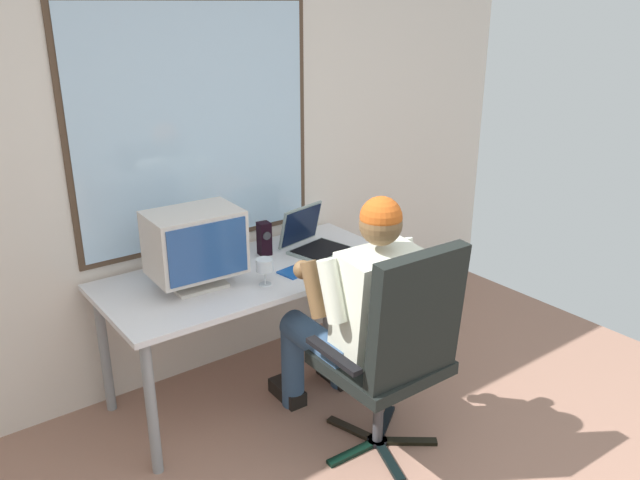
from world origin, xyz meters
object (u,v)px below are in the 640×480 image
at_px(person_seated, 358,310).
at_px(wine_glass, 265,266).
at_px(desk_speaker, 264,239).
at_px(office_chair, 398,344).
at_px(cd_case, 295,272).
at_px(crt_monitor, 195,243).
at_px(desk, 253,284).
at_px(laptop, 311,239).

height_order(person_seated, wine_glass, person_seated).
bearing_deg(desk_speaker, wine_glass, -121.97).
height_order(office_chair, cd_case, office_chair).
bearing_deg(crt_monitor, wine_glass, -33.01).
bearing_deg(cd_case, wine_glass, -170.83).
distance_m(desk, laptop, 0.45).
bearing_deg(desk, cd_case, -44.40).
relative_size(office_chair, desk_speaker, 5.82).
distance_m(crt_monitor, cd_case, 0.54).
relative_size(desk, wine_glass, 11.55).
distance_m(office_chair, crt_monitor, 1.07).
distance_m(office_chair, person_seated, 0.29).
xyz_separation_m(person_seated, wine_glass, (-0.27, 0.40, 0.16)).
bearing_deg(office_chair, wine_glass, 110.70).
height_order(office_chair, person_seated, person_seated).
distance_m(person_seated, desk_speaker, 0.76).
relative_size(desk, laptop, 4.34).
height_order(office_chair, laptop, office_chair).
bearing_deg(laptop, cd_case, -140.86).
bearing_deg(office_chair, desk_speaker, 92.52).
height_order(crt_monitor, desk_speaker, crt_monitor).
xyz_separation_m(person_seated, cd_case, (-0.07, 0.43, 0.07)).
xyz_separation_m(crt_monitor, cd_case, (0.47, -0.15, -0.22)).
xyz_separation_m(office_chair, desk_speaker, (-0.05, 1.02, 0.21)).
xyz_separation_m(crt_monitor, laptop, (0.74, 0.07, -0.16)).
bearing_deg(person_seated, desk, 111.26).
bearing_deg(cd_case, crt_monitor, 162.78).
height_order(person_seated, crt_monitor, person_seated).
height_order(desk, person_seated, person_seated).
xyz_separation_m(desk, cd_case, (0.16, -0.15, 0.08)).
xyz_separation_m(desk, desk_speaker, (0.17, 0.15, 0.17)).
xyz_separation_m(laptop, wine_glass, (-0.46, -0.25, 0.03)).
height_order(desk, office_chair, office_chair).
height_order(person_seated, cd_case, person_seated).
bearing_deg(desk_speaker, office_chair, -87.48).
relative_size(laptop, cd_case, 2.26).
bearing_deg(desk, laptop, 8.21).
height_order(crt_monitor, laptop, crt_monitor).
height_order(person_seated, laptop, person_seated).
height_order(desk, wine_glass, wine_glass).
bearing_deg(desk, crt_monitor, -178.53).
relative_size(person_seated, crt_monitor, 2.82).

